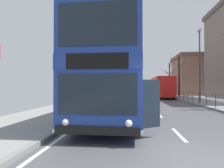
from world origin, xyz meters
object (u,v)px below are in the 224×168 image
double_decker_bus_main (116,76)px  bare_tree_far_02 (170,78)px  background_building_01 (207,75)px  bare_tree_far_00 (179,76)px  background_bus_far_lane (162,87)px  street_lamp_far_side (200,60)px

double_decker_bus_main → bare_tree_far_02: bearing=73.9°
background_building_01 → double_decker_bus_main: bearing=-117.2°
bare_tree_far_00 → double_decker_bus_main: bearing=-111.3°
double_decker_bus_main → background_bus_far_lane: double_decker_bus_main is taller
double_decker_bus_main → background_bus_far_lane: (5.42, 19.38, -0.58)m
bare_tree_far_02 → background_bus_far_lane: bearing=-107.1°
street_lamp_far_side → background_building_01: bearing=68.6°
background_bus_far_lane → bare_tree_far_00: 4.57m
street_lamp_far_side → bare_tree_far_00: 12.52m
background_bus_far_lane → bare_tree_far_02: (3.00, 9.73, 1.81)m
double_decker_bus_main → background_bus_far_lane: size_ratio=1.20×
street_lamp_far_side → bare_tree_far_02: street_lamp_far_side is taller
double_decker_bus_main → street_lamp_far_side: (7.76, 9.63, 2.16)m
bare_tree_far_00 → bare_tree_far_02: bare_tree_far_00 is taller
bare_tree_far_00 → background_building_01: (8.18, 10.65, 0.71)m
bare_tree_far_00 → bare_tree_far_02: size_ratio=1.08×
street_lamp_far_side → bare_tree_far_00: street_lamp_far_side is taller
bare_tree_far_02 → background_building_01: (8.39, 3.62, 0.70)m
background_bus_far_lane → bare_tree_far_00: bare_tree_far_00 is taller
double_decker_bus_main → bare_tree_far_02: (8.42, 29.11, 1.23)m
double_decker_bus_main → bare_tree_far_00: (8.63, 22.08, 1.22)m
bare_tree_far_00 → bare_tree_far_02: (-0.21, 7.03, 0.00)m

